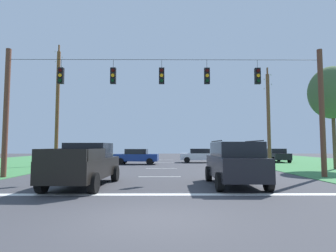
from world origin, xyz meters
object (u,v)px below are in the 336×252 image
object	(u,v)px
pickup_truck	(85,165)
distant_car_oncoming	(276,155)
overhead_signal_span	(164,104)
utility_pole_near_left	(57,105)
utility_pole_mid_right	(269,117)
suv_black	(235,162)
distant_car_crossing_white	(200,155)
distant_car_far_parked	(137,156)
tree_roadside_far_right	(332,93)

from	to	relation	value
pickup_truck	distant_car_oncoming	size ratio (longest dim) A/B	1.27
pickup_truck	overhead_signal_span	bearing A→B (deg)	43.90
utility_pole_near_left	pickup_truck	bearing A→B (deg)	-63.39
utility_pole_mid_right	suv_black	bearing A→B (deg)	-116.62
utility_pole_near_left	suv_black	bearing A→B (deg)	-43.99
distant_car_crossing_white	distant_car_far_parked	world-z (taller)	same
tree_roadside_far_right	pickup_truck	bearing A→B (deg)	-152.36
distant_car_oncoming	utility_pole_near_left	xyz separation A→B (m)	(-22.54, -5.70, 4.79)
overhead_signal_span	distant_car_crossing_white	world-z (taller)	overhead_signal_span
pickup_truck	utility_pole_near_left	world-z (taller)	utility_pole_near_left
pickup_truck	utility_pole_mid_right	xyz separation A→B (m)	(13.21, 12.82, 3.55)
utility_pole_mid_right	tree_roadside_far_right	bearing A→B (deg)	-48.24
pickup_truck	suv_black	distance (m)	6.82
distant_car_oncoming	distant_car_far_parked	world-z (taller)	same
pickup_truck	utility_pole_mid_right	distance (m)	18.75
overhead_signal_span	utility_pole_mid_right	world-z (taller)	utility_pole_mid_right
utility_pole_mid_right	pickup_truck	bearing A→B (deg)	-135.86
pickup_truck	utility_pole_mid_right	bearing A→B (deg)	44.14
pickup_truck	distant_car_oncoming	world-z (taller)	pickup_truck
overhead_signal_span	distant_car_oncoming	distance (m)	20.01
tree_roadside_far_right	distant_car_oncoming	bearing A→B (deg)	94.24
overhead_signal_span	suv_black	xyz separation A→B (m)	(3.29, -3.33, -3.22)
pickup_truck	distant_car_crossing_white	xyz separation A→B (m)	(7.39, 17.89, -0.18)
distant_car_oncoming	distant_car_far_parked	size ratio (longest dim) A/B	0.98
overhead_signal_span	pickup_truck	world-z (taller)	overhead_signal_span
suv_black	distant_car_oncoming	bearing A→B (deg)	63.45
overhead_signal_span	distant_car_oncoming	bearing A→B (deg)	50.45
distant_car_oncoming	distant_car_far_parked	bearing A→B (deg)	-167.08
distant_car_crossing_white	tree_roadside_far_right	bearing A→B (deg)	-43.98
distant_car_far_parked	utility_pole_mid_right	world-z (taller)	utility_pole_mid_right
distant_car_crossing_white	distant_car_far_parked	distance (m)	7.24
utility_pole_near_left	distant_car_crossing_white	bearing A→B (deg)	19.84
distant_car_crossing_white	utility_pole_near_left	distance (m)	15.48
overhead_signal_span	distant_car_far_parked	bearing A→B (deg)	103.57
overhead_signal_span	utility_pole_mid_right	distance (m)	13.51
suv_black	utility_pole_near_left	world-z (taller)	utility_pole_near_left
distant_car_crossing_white	distant_car_far_parked	size ratio (longest dim) A/B	1.00
overhead_signal_span	distant_car_oncoming	world-z (taller)	overhead_signal_span
suv_black	tree_roadside_far_right	xyz separation A→B (m)	(9.98, 8.73, 4.95)
suv_black	overhead_signal_span	bearing A→B (deg)	134.62
overhead_signal_span	utility_pole_near_left	world-z (taller)	utility_pole_near_left
distant_car_crossing_white	utility_pole_near_left	xyz separation A→B (m)	(-13.85, -5.00, 4.79)
distant_car_oncoming	tree_roadside_far_right	bearing A→B (deg)	-85.76
tree_roadside_far_right	utility_pole_mid_right	bearing A→B (deg)	131.76
distant_car_oncoming	distant_car_crossing_white	bearing A→B (deg)	-175.35
overhead_signal_span	pickup_truck	bearing A→B (deg)	-136.10
pickup_truck	utility_pole_mid_right	world-z (taller)	utility_pole_mid_right
overhead_signal_span	tree_roadside_far_right	distance (m)	14.43
distant_car_crossing_white	pickup_truck	bearing A→B (deg)	-112.45
distant_car_crossing_white	overhead_signal_span	bearing A→B (deg)	-104.91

